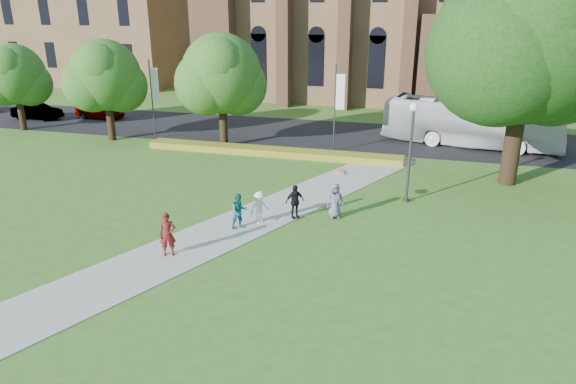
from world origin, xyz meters
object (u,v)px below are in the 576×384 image
(car_1, at_px, (37,111))
(car_0, at_px, (100,110))
(large_tree, at_px, (530,33))
(streetlamp, at_px, (411,141))
(pedestrian_0, at_px, (168,234))
(tour_coach, at_px, (471,122))

(car_1, bearing_deg, car_0, -73.35)
(large_tree, xyz_separation_m, car_1, (-38.74, 7.76, -7.62))
(streetlamp, bearing_deg, pedestrian_0, -135.62)
(tour_coach, xyz_separation_m, pedestrian_0, (-12.98, -21.69, -0.80))
(tour_coach, relative_size, pedestrian_0, 6.77)
(large_tree, xyz_separation_m, car_0, (-33.55, 9.64, -7.58))
(streetlamp, bearing_deg, car_0, 153.26)
(pedestrian_0, bearing_deg, large_tree, 18.03)
(streetlamp, relative_size, large_tree, 0.40)
(tour_coach, distance_m, car_1, 37.08)
(streetlamp, height_order, large_tree, large_tree)
(car_0, bearing_deg, large_tree, -102.41)
(car_0, relative_size, pedestrian_0, 2.41)
(streetlamp, xyz_separation_m, car_0, (-28.05, 14.14, -2.52))
(car_0, bearing_deg, tour_coach, -88.91)
(streetlamp, distance_m, tour_coach, 13.38)
(tour_coach, xyz_separation_m, car_1, (-37.06, -0.47, -1.02))
(tour_coach, bearing_deg, car_0, 97.38)
(large_tree, height_order, car_1, large_tree)
(streetlamp, xyz_separation_m, large_tree, (5.50, 4.50, 5.07))
(streetlamp, distance_m, car_0, 31.52)
(large_tree, distance_m, tour_coach, 10.68)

